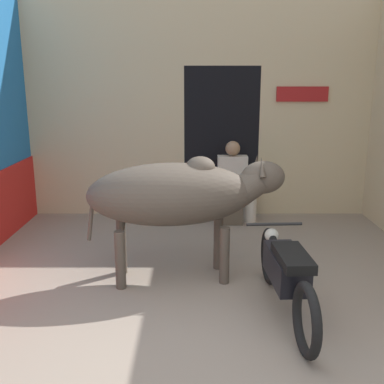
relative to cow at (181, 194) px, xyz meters
The scene contains 6 objects.
ground_plane 1.85m from the cow, 80.79° to the right, with size 30.00×30.00×0.00m, color gray.
wall_back_with_doorway 2.85m from the cow, 81.96° to the left, with size 5.47×0.93×3.49m.
cow is the anchor object (origin of this frame).
motorcycle_near 1.41m from the cow, 38.45° to the right, with size 0.58×1.97×0.74m.
shopkeeper_seated 2.20m from the cow, 69.58° to the left, with size 0.46×0.34×1.28m.
plastic_stool 2.46m from the cow, 63.68° to the left, with size 0.32×0.32×0.47m.
Camera 1 is at (-0.11, -3.16, 2.16)m, focal length 42.00 mm.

